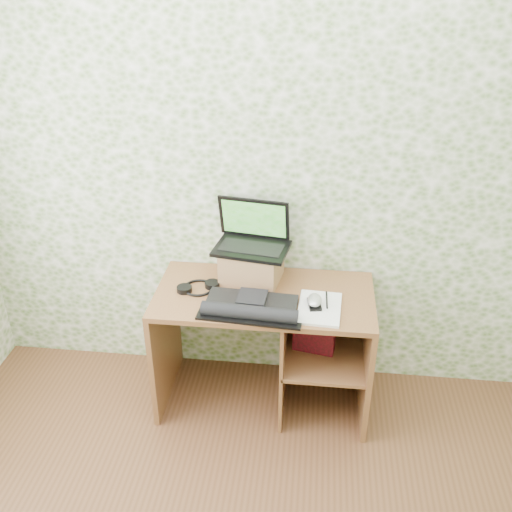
# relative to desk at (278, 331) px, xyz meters

# --- Properties ---
(wall_back) EXTENTS (3.50, 0.00, 3.50)m
(wall_back) POSITION_rel_desk_xyz_m (-0.08, 0.28, 0.82)
(wall_back) COLOR white
(wall_back) RESTS_ON ground
(desk) EXTENTS (1.20, 0.60, 0.75)m
(desk) POSITION_rel_desk_xyz_m (0.00, 0.00, 0.00)
(desk) COLOR brown
(desk) RESTS_ON floor
(riser) EXTENTS (0.35, 0.31, 0.19)m
(riser) POSITION_rel_desk_xyz_m (-0.16, 0.12, 0.36)
(riser) COLOR brown
(riser) RESTS_ON desk
(laptop) EXTENTS (0.44, 0.34, 0.27)m
(laptop) POSITION_rel_desk_xyz_m (-0.16, 0.16, 0.52)
(laptop) COLOR black
(laptop) RESTS_ON riser
(keyboard) EXTENTS (0.55, 0.30, 0.08)m
(keyboard) POSITION_rel_desk_xyz_m (-0.13, -0.20, 0.30)
(keyboard) COLOR black
(keyboard) RESTS_ON desk
(headphones) EXTENTS (0.23, 0.23, 0.03)m
(headphones) POSITION_rel_desk_xyz_m (-0.45, -0.02, 0.28)
(headphones) COLOR black
(headphones) RESTS_ON desk
(notepad) EXTENTS (0.24, 0.33, 0.01)m
(notepad) POSITION_rel_desk_xyz_m (0.23, -0.15, 0.28)
(notepad) COLOR white
(notepad) RESTS_ON desk
(mouse) EXTENTS (0.10, 0.13, 0.04)m
(mouse) POSITION_rel_desk_xyz_m (0.20, -0.13, 0.30)
(mouse) COLOR silver
(mouse) RESTS_ON notepad
(pen) EXTENTS (0.01, 0.16, 0.01)m
(pen) POSITION_rel_desk_xyz_m (0.26, -0.08, 0.29)
(pen) COLOR black
(pen) RESTS_ON notepad
(red_box) EXTENTS (0.24, 0.12, 0.28)m
(red_box) POSITION_rel_desk_xyz_m (0.21, -0.03, 0.05)
(red_box) COLOR maroon
(red_box) RESTS_ON desk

